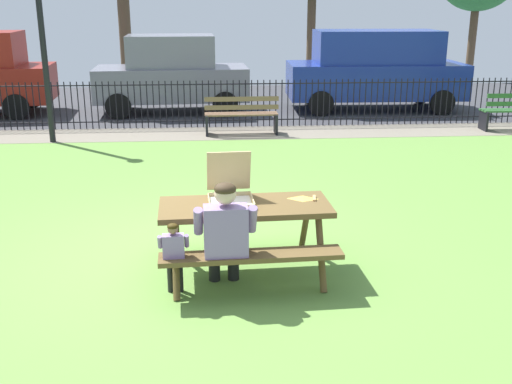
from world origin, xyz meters
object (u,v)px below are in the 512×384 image
object	(u,v)px
adult_at_table	(225,233)
lamp_post_walkway	(41,22)
pizza_box_open	(230,190)
parked_car_center	(376,68)
pizza_slice_on_table	(305,198)
picnic_table_foreground	(245,220)
parked_car_left	(172,73)
child_at_table	(174,252)
park_bench_center	(241,116)

from	to	relation	value
adult_at_table	lamp_post_walkway	size ratio (longest dim) A/B	0.30
adult_at_table	pizza_box_open	bearing A→B (deg)	83.51
lamp_post_walkway	parked_car_center	world-z (taller)	lamp_post_walkway
pizza_slice_on_table	lamp_post_walkway	world-z (taller)	lamp_post_walkway
picnic_table_foreground	pizza_slice_on_table	bearing A→B (deg)	11.91
parked_car_center	pizza_box_open	bearing A→B (deg)	-113.13
parked_car_left	lamp_post_walkway	bearing A→B (deg)	-124.47
pizza_box_open	lamp_post_walkway	size ratio (longest dim) A/B	0.15
pizza_slice_on_table	child_at_table	size ratio (longest dim) A/B	0.35
pizza_slice_on_table	adult_at_table	size ratio (longest dim) A/B	0.24
child_at_table	lamp_post_walkway	xyz separation A→B (m)	(-2.90, 7.21, 1.92)
adult_at_table	parked_car_left	world-z (taller)	parked_car_left
adult_at_table	lamp_post_walkway	xyz separation A→B (m)	(-3.40, 7.15, 1.76)
picnic_table_foreground	adult_at_table	world-z (taller)	adult_at_table
adult_at_table	parked_car_center	distance (m)	11.37
picnic_table_foreground	parked_car_center	distance (m)	10.82
parked_car_left	pizza_box_open	bearing A→B (deg)	-83.29
park_bench_center	child_at_table	bearing A→B (deg)	-97.93
lamp_post_walkway	pizza_slice_on_table	bearing A→B (deg)	-56.62
child_at_table	park_bench_center	world-z (taller)	park_bench_center
lamp_post_walkway	picnic_table_foreground	bearing A→B (deg)	-61.36
parked_car_left	parked_car_center	world-z (taller)	parked_car_center
picnic_table_foreground	pizza_slice_on_table	xyz separation A→B (m)	(0.66, 0.14, 0.18)
lamp_post_walkway	parked_car_left	xyz separation A→B (m)	(2.31, 3.37, -1.41)
pizza_box_open	parked_car_center	distance (m)	10.74
adult_at_table	parked_car_center	world-z (taller)	parked_car_center
adult_at_table	picnic_table_foreground	bearing A→B (deg)	66.35
adult_at_table	park_bench_center	xyz separation A→B (m)	(0.56, 7.60, -0.24)
pizza_box_open	child_at_table	world-z (taller)	pizza_box_open
child_at_table	parked_car_left	size ratio (longest dim) A/B	0.20
child_at_table	park_bench_center	distance (m)	7.73
pizza_box_open	adult_at_table	xyz separation A→B (m)	(-0.07, -0.64, -0.24)
pizza_box_open	parked_car_center	bearing A→B (deg)	66.87
adult_at_table	park_bench_center	size ratio (longest dim) A/B	0.74
parked_car_left	parked_car_center	bearing A→B (deg)	-0.00
picnic_table_foreground	child_at_table	distance (m)	0.92
lamp_post_walkway	parked_car_left	world-z (taller)	lamp_post_walkway
pizza_slice_on_table	parked_car_center	size ratio (longest dim) A/B	0.06
adult_at_table	child_at_table	xyz separation A→B (m)	(-0.50, -0.05, -0.16)
pizza_box_open	pizza_slice_on_table	bearing A→B (deg)	0.34
lamp_post_walkway	adult_at_table	bearing A→B (deg)	-64.55
parked_car_left	parked_car_center	xyz separation A→B (m)	(5.38, -0.00, 0.09)
parked_car_center	park_bench_center	bearing A→B (deg)	-141.90
pizza_box_open	pizza_slice_on_table	xyz separation A→B (m)	(0.81, 0.00, -0.12)
child_at_table	park_bench_center	xyz separation A→B (m)	(1.07, 7.65, -0.08)
picnic_table_foreground	park_bench_center	world-z (taller)	park_bench_center
picnic_table_foreground	child_at_table	bearing A→B (deg)	-142.19
pizza_slice_on_table	child_at_table	xyz separation A→B (m)	(-1.38, -0.70, -0.28)
child_at_table	parked_car_center	size ratio (longest dim) A/B	0.17
child_at_table	lamp_post_walkway	world-z (taller)	lamp_post_walkway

